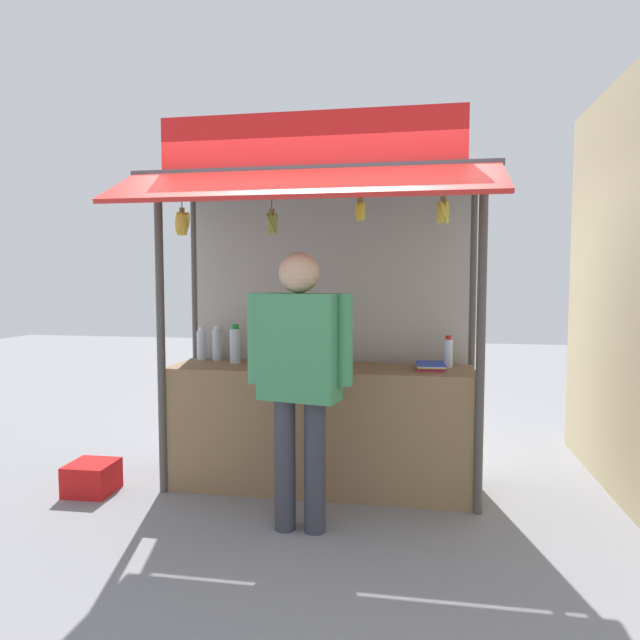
# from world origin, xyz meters

# --- Properties ---
(ground_plane) EXTENTS (20.00, 20.00, 0.00)m
(ground_plane) POSITION_xyz_m (0.00, 0.00, 0.00)
(ground_plane) COLOR gray
(stall_counter) EXTENTS (2.25, 0.57, 0.92)m
(stall_counter) POSITION_xyz_m (0.00, 0.00, 0.46)
(stall_counter) COLOR olive
(stall_counter) RESTS_ON ground
(stall_structure) EXTENTS (2.45, 1.40, 2.66)m
(stall_structure) POSITION_xyz_m (0.00, 0.07, 1.59)
(stall_structure) COLOR #4C4742
(stall_structure) RESTS_ON ground
(water_bottle_front_left) EXTENTS (0.06, 0.06, 0.22)m
(water_bottle_front_left) POSITION_xyz_m (-0.15, 0.20, 1.02)
(water_bottle_front_left) COLOR silver
(water_bottle_front_left) RESTS_ON stall_counter
(water_bottle_left) EXTENTS (0.08, 0.08, 0.28)m
(water_bottle_left) POSITION_xyz_m (-0.88, 0.20, 1.05)
(water_bottle_left) COLOR silver
(water_bottle_left) RESTS_ON stall_counter
(water_bottle_rear_center) EXTENTS (0.08, 0.08, 0.30)m
(water_bottle_rear_center) POSITION_xyz_m (-0.68, 0.07, 1.06)
(water_bottle_rear_center) COLOR silver
(water_bottle_rear_center) RESTS_ON stall_counter
(water_bottle_back_left) EXTENTS (0.07, 0.07, 0.24)m
(water_bottle_back_left) POSITION_xyz_m (0.94, 0.12, 1.03)
(water_bottle_back_left) COLOR silver
(water_bottle_back_left) RESTS_ON stall_counter
(water_bottle_mid_right) EXTENTS (0.07, 0.07, 0.27)m
(water_bottle_mid_right) POSITION_xyz_m (-1.01, 0.20, 1.05)
(water_bottle_mid_right) COLOR silver
(water_bottle_mid_right) RESTS_ON stall_counter
(magazine_stack_back_right) EXTENTS (0.22, 0.25, 0.05)m
(magazine_stack_back_right) POSITION_xyz_m (0.81, 0.00, 0.95)
(magazine_stack_back_right) COLOR red
(magazine_stack_back_right) RESTS_ON stall_counter
(magazine_stack_far_right) EXTENTS (0.22, 0.28, 0.08)m
(magazine_stack_far_right) POSITION_xyz_m (-0.08, -0.18, 0.96)
(magazine_stack_far_right) COLOR yellow
(magazine_stack_far_right) RESTS_ON stall_counter
(banana_bunch_inner_right) EXTENTS (0.10, 0.11, 0.25)m
(banana_bunch_inner_right) POSITION_xyz_m (0.86, -0.39, 2.01)
(banana_bunch_inner_right) COLOR #332D23
(banana_bunch_leftmost) EXTENTS (0.09, 0.10, 0.31)m
(banana_bunch_leftmost) POSITION_xyz_m (-0.26, -0.38, 1.95)
(banana_bunch_leftmost) COLOR #332D23
(banana_bunch_rightmost) EXTENTS (0.08, 0.08, 0.22)m
(banana_bunch_rightmost) POSITION_xyz_m (0.33, -0.38, 2.02)
(banana_bunch_rightmost) COLOR #332D23
(banana_bunch_inner_left) EXTENTS (0.12, 0.12, 0.31)m
(banana_bunch_inner_left) POSITION_xyz_m (-0.90, -0.38, 1.96)
(banana_bunch_inner_left) COLOR #332D23
(vendor_person) EXTENTS (0.66, 0.31, 1.74)m
(vendor_person) POSITION_xyz_m (0.00, -0.75, 1.05)
(vendor_person) COLOR #383842
(vendor_person) RESTS_ON ground
(plastic_crate) EXTENTS (0.33, 0.33, 0.23)m
(plastic_crate) POSITION_xyz_m (-1.64, -0.40, 0.11)
(plastic_crate) COLOR red
(plastic_crate) RESTS_ON ground
(neighbour_wall) EXTENTS (0.20, 2.40, 3.01)m
(neighbour_wall) POSITION_xyz_m (2.21, 0.30, 1.51)
(neighbour_wall) COLOR beige
(neighbour_wall) RESTS_ON ground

